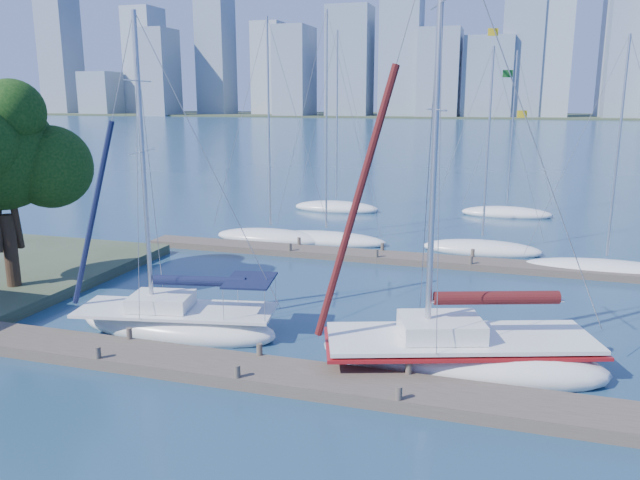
% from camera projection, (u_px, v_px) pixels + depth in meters
% --- Properties ---
extents(ground, '(700.00, 700.00, 0.00)m').
position_uv_depth(ground, '(249.00, 377.00, 20.10)').
color(ground, navy).
rests_on(ground, ground).
extents(near_dock, '(26.00, 2.00, 0.40)m').
position_uv_depth(near_dock, '(249.00, 371.00, 20.05)').
color(near_dock, '#4C4238').
rests_on(near_dock, ground).
extents(far_dock, '(30.00, 1.80, 0.36)m').
position_uv_depth(far_dock, '(397.00, 258.00, 34.42)').
color(far_dock, '#4C4238').
rests_on(far_dock, ground).
extents(far_shore, '(800.00, 100.00, 1.50)m').
position_uv_depth(far_shore, '(497.00, 116.00, 318.74)').
color(far_shore, '#38472D').
rests_on(far_shore, ground).
extents(tree, '(6.99, 6.39, 9.60)m').
position_uv_depth(tree, '(0.00, 152.00, 26.88)').
color(tree, '#332416').
rests_on(tree, ground).
extents(sailboat_navy, '(8.43, 4.07, 12.34)m').
position_uv_depth(sailboat_navy, '(176.00, 308.00, 23.78)').
color(sailboat_navy, white).
rests_on(sailboat_navy, ground).
extents(sailboat_maroon, '(9.91, 5.88, 15.11)m').
position_uv_depth(sailboat_maroon, '(460.00, 336.00, 20.61)').
color(sailboat_maroon, white).
rests_on(sailboat_maroon, ground).
extents(bg_boat_0, '(7.61, 3.83, 13.86)m').
position_uv_depth(bg_boat_0, '(271.00, 237.00, 39.34)').
color(bg_boat_0, white).
rests_on(bg_boat_0, ground).
extents(bg_boat_1, '(7.93, 4.23, 14.14)m').
position_uv_depth(bg_boat_1, '(326.00, 239.00, 38.78)').
color(bg_boat_1, white).
rests_on(bg_boat_1, ground).
extents(bg_boat_3, '(7.02, 2.97, 11.92)m').
position_uv_depth(bg_boat_3, '(482.00, 248.00, 36.33)').
color(bg_boat_3, white).
rests_on(bg_boat_3, ground).
extents(bg_boat_4, '(8.49, 3.57, 12.11)m').
position_uv_depth(bg_boat_4, '(605.00, 269.00, 31.93)').
color(bg_boat_4, white).
rests_on(bg_boat_4, ground).
extents(bg_boat_6, '(7.23, 3.59, 14.21)m').
position_uv_depth(bg_boat_6, '(336.00, 207.00, 49.97)').
color(bg_boat_6, white).
rests_on(bg_boat_6, ground).
extents(bg_boat_7, '(7.07, 3.86, 12.54)m').
position_uv_depth(bg_boat_7, '(507.00, 213.00, 47.64)').
color(bg_boat_7, white).
rests_on(bg_boat_7, ground).
extents(skyline, '(502.26, 51.31, 118.75)m').
position_uv_depth(skyline, '(549.00, 34.00, 277.02)').
color(skyline, gray).
rests_on(skyline, ground).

